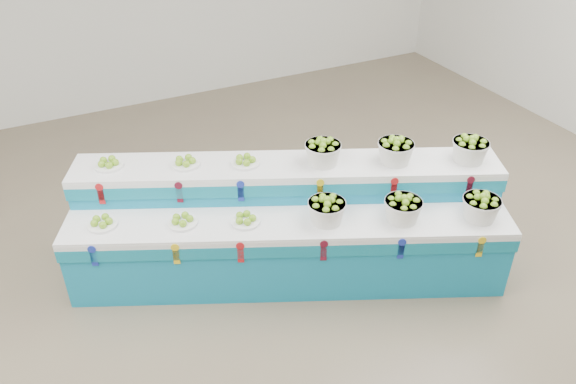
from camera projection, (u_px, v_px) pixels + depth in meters
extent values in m
plane|color=#6D5D4B|center=(297.00, 314.00, 5.06)|extent=(10.00, 10.00, 0.00)
cylinder|color=white|center=(102.00, 222.00, 4.92)|extent=(0.35, 0.35, 0.09)
cylinder|color=white|center=(182.00, 220.00, 4.94)|extent=(0.35, 0.35, 0.09)
cylinder|color=white|center=(245.00, 218.00, 4.96)|extent=(0.35, 0.35, 0.09)
cylinder|color=white|center=(108.00, 163.00, 5.16)|extent=(0.35, 0.35, 0.09)
cylinder|color=white|center=(185.00, 161.00, 5.18)|extent=(0.35, 0.35, 0.09)
cylinder|color=white|center=(245.00, 160.00, 5.20)|extent=(0.35, 0.35, 0.09)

